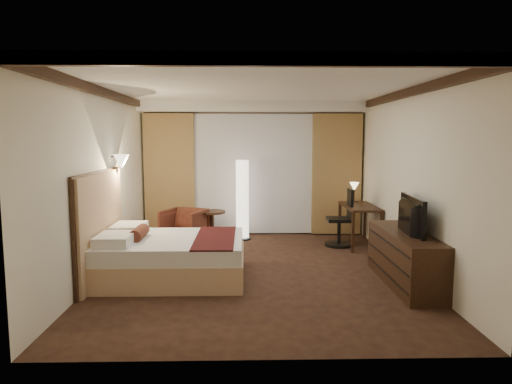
{
  "coord_description": "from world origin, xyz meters",
  "views": [
    {
      "loc": [
        -0.17,
        -6.64,
        1.98
      ],
      "look_at": [
        0.0,
        0.4,
        1.15
      ],
      "focal_mm": 32.0,
      "sensor_mm": 36.0,
      "label": 1
    }
  ],
  "objects_px": {
    "armchair": "(184,225)",
    "side_table": "(212,226)",
    "dresser": "(405,258)",
    "television": "(404,210)",
    "office_chair": "(339,217)",
    "bed": "(173,258)",
    "floor_lamp": "(242,200)",
    "desk": "(359,225)"
  },
  "relations": [
    {
      "from": "armchair",
      "to": "side_table",
      "type": "distance_m",
      "value": 0.56
    },
    {
      "from": "dresser",
      "to": "television",
      "type": "relative_size",
      "value": 1.75
    },
    {
      "from": "dresser",
      "to": "television",
      "type": "height_order",
      "value": "television"
    },
    {
      "from": "office_chair",
      "to": "bed",
      "type": "bearing_deg",
      "value": -143.2
    },
    {
      "from": "bed",
      "to": "floor_lamp",
      "type": "distance_m",
      "value": 2.7
    },
    {
      "from": "armchair",
      "to": "dresser",
      "type": "height_order",
      "value": "armchair"
    },
    {
      "from": "desk",
      "to": "armchair",
      "type": "bearing_deg",
      "value": 177.0
    },
    {
      "from": "side_table",
      "to": "office_chair",
      "type": "bearing_deg",
      "value": -11.02
    },
    {
      "from": "bed",
      "to": "floor_lamp",
      "type": "height_order",
      "value": "floor_lamp"
    },
    {
      "from": "desk",
      "to": "dresser",
      "type": "relative_size",
      "value": 0.66
    },
    {
      "from": "side_table",
      "to": "armchair",
      "type": "bearing_deg",
      "value": -154.12
    },
    {
      "from": "desk",
      "to": "dresser",
      "type": "distance_m",
      "value": 2.29
    },
    {
      "from": "office_chair",
      "to": "desk",
      "type": "bearing_deg",
      "value": 9.7
    },
    {
      "from": "desk",
      "to": "dresser",
      "type": "height_order",
      "value": "desk"
    },
    {
      "from": "side_table",
      "to": "television",
      "type": "height_order",
      "value": "television"
    },
    {
      "from": "dresser",
      "to": "side_table",
      "type": "bearing_deg",
      "value": 136.22
    },
    {
      "from": "side_table",
      "to": "desk",
      "type": "bearing_deg",
      "value": -8.49
    },
    {
      "from": "television",
      "to": "side_table",
      "type": "bearing_deg",
      "value": 50.74
    },
    {
      "from": "armchair",
      "to": "television",
      "type": "xyz_separation_m",
      "value": [
        3.29,
        -2.46,
        0.66
      ]
    },
    {
      "from": "desk",
      "to": "television",
      "type": "height_order",
      "value": "television"
    },
    {
      "from": "bed",
      "to": "desk",
      "type": "height_order",
      "value": "desk"
    },
    {
      "from": "bed",
      "to": "dresser",
      "type": "height_order",
      "value": "dresser"
    },
    {
      "from": "side_table",
      "to": "television",
      "type": "xyz_separation_m",
      "value": [
        2.79,
        -2.7,
        0.73
      ]
    },
    {
      "from": "office_chair",
      "to": "floor_lamp",
      "type": "bearing_deg",
      "value": 164.15
    },
    {
      "from": "armchair",
      "to": "floor_lamp",
      "type": "distance_m",
      "value": 1.23
    },
    {
      "from": "side_table",
      "to": "television",
      "type": "distance_m",
      "value": 3.95
    },
    {
      "from": "bed",
      "to": "television",
      "type": "relative_size",
      "value": 1.89
    },
    {
      "from": "television",
      "to": "bed",
      "type": "bearing_deg",
      "value": 88.47
    },
    {
      "from": "floor_lamp",
      "to": "office_chair",
      "type": "relative_size",
      "value": 1.47
    },
    {
      "from": "bed",
      "to": "dresser",
      "type": "xyz_separation_m",
      "value": [
        3.19,
        -0.35,
        0.07
      ]
    },
    {
      "from": "armchair",
      "to": "office_chair",
      "type": "xyz_separation_m",
      "value": [
        2.88,
        -0.22,
        0.17
      ]
    },
    {
      "from": "bed",
      "to": "office_chair",
      "type": "relative_size",
      "value": 1.87
    },
    {
      "from": "floor_lamp",
      "to": "television",
      "type": "bearing_deg",
      "value": -52.18
    },
    {
      "from": "bed",
      "to": "side_table",
      "type": "height_order",
      "value": "side_table"
    },
    {
      "from": "side_table",
      "to": "office_chair",
      "type": "xyz_separation_m",
      "value": [
        2.38,
        -0.46,
        0.24
      ]
    },
    {
      "from": "television",
      "to": "desk",
      "type": "bearing_deg",
      "value": 5.33
    },
    {
      "from": "office_chair",
      "to": "dresser",
      "type": "distance_m",
      "value": 2.29
    },
    {
      "from": "desk",
      "to": "side_table",
      "type": "bearing_deg",
      "value": 171.51
    },
    {
      "from": "armchair",
      "to": "floor_lamp",
      "type": "relative_size",
      "value": 0.47
    },
    {
      "from": "desk",
      "to": "television",
      "type": "distance_m",
      "value": 2.38
    },
    {
      "from": "floor_lamp",
      "to": "desk",
      "type": "bearing_deg",
      "value": -13.9
    },
    {
      "from": "office_chair",
      "to": "side_table",
      "type": "bearing_deg",
      "value": 171.37
    }
  ]
}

